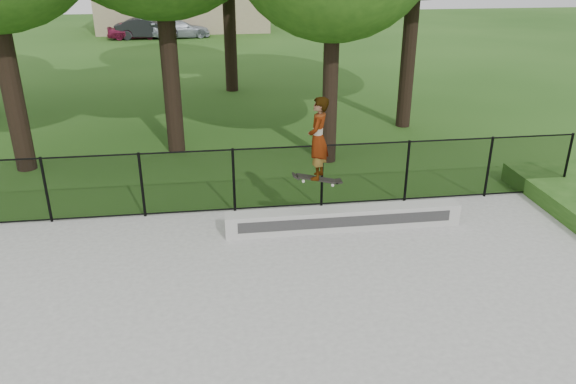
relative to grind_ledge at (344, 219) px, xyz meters
name	(u,v)px	position (x,y,z in m)	size (l,w,h in m)	color
grind_ledge	(344,219)	(0.00, 0.00, 0.00)	(5.01, 0.40, 0.47)	#AEAEA9
car_a	(133,30)	(-7.56, 28.93, 0.27)	(1.33, 3.28, 1.13)	maroon
car_b	(147,28)	(-6.61, 28.91, 0.38)	(1.43, 3.71, 1.35)	black
car_c	(180,29)	(-4.47, 29.04, 0.27)	(1.59, 3.60, 1.14)	#99A2AD
skater_airborne	(318,140)	(-0.61, -0.07, 1.79)	(0.83, 0.71, 1.84)	black
chainlink_fence	(234,180)	(-2.25, 1.20, 0.52)	(16.06, 0.06, 1.50)	black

